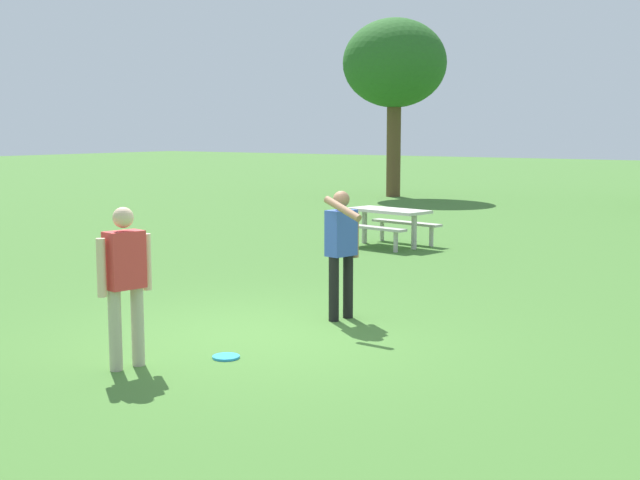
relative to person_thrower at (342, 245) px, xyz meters
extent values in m
plane|color=#447530|center=(-0.33, -1.20, -0.96)|extent=(120.00, 120.00, 0.00)
cylinder|color=black|center=(0.01, 0.13, -0.55)|extent=(0.13, 0.13, 0.82)
cylinder|color=black|center=(-0.04, -0.12, -0.55)|extent=(0.13, 0.13, 0.82)
cube|color=#3856B7|center=(-0.01, 0.00, 0.15)|extent=(0.29, 0.42, 0.58)
sphere|color=#9E7051|center=(-0.01, 0.00, 0.57)|extent=(0.21, 0.21, 0.21)
cylinder|color=#9E7051|center=(0.04, 0.26, 0.10)|extent=(0.09, 0.09, 0.58)
cylinder|color=#9E7051|center=(0.20, -0.31, 0.49)|extent=(0.58, 0.20, 0.28)
cylinder|color=#B7AD93|center=(-0.64, -3.18, -0.55)|extent=(0.13, 0.13, 0.82)
cylinder|color=#B7AD93|center=(-0.59, -2.93, -0.55)|extent=(0.13, 0.13, 0.82)
cube|color=#D83838|center=(-0.62, -3.05, 0.15)|extent=(0.29, 0.42, 0.58)
sphere|color=beige|center=(-0.62, -3.05, 0.57)|extent=(0.21, 0.21, 0.21)
cylinder|color=beige|center=(-0.67, -3.31, 0.10)|extent=(0.09, 0.09, 0.58)
cylinder|color=beige|center=(-0.57, -2.80, 0.10)|extent=(0.09, 0.09, 0.58)
cylinder|color=#2D9EDB|center=(-0.03, -2.22, -0.95)|extent=(0.29, 0.29, 0.03)
cube|color=beige|center=(-2.84, 6.21, -0.22)|extent=(1.81, 1.04, 0.06)
cube|color=#B6B2A8|center=(-2.94, 5.64, -0.52)|extent=(1.72, 0.55, 0.05)
cube|color=#B6B2A8|center=(-2.74, 6.78, -0.52)|extent=(1.72, 0.55, 0.05)
cylinder|color=#B6B2A8|center=(-3.50, 6.32, -0.61)|extent=(0.11, 0.11, 0.71)
cylinder|color=#B6B2A8|center=(-3.60, 5.75, -0.75)|extent=(0.09, 0.09, 0.41)
cylinder|color=#B6B2A8|center=(-3.39, 6.89, -0.75)|extent=(0.09, 0.09, 0.41)
cylinder|color=#B6B2A8|center=(-2.19, 6.09, -0.61)|extent=(0.11, 0.11, 0.71)
cylinder|color=#B6B2A8|center=(-2.29, 5.52, -0.75)|extent=(0.09, 0.09, 0.41)
cylinder|color=#B6B2A8|center=(-2.09, 6.66, -0.75)|extent=(0.09, 0.09, 0.41)
cylinder|color=brown|center=(-9.08, 17.51, 0.89)|extent=(0.51, 0.51, 3.71)
ellipsoid|color=#286023|center=(-9.08, 17.51, 3.76)|extent=(3.66, 3.66, 3.11)
camera|label=1|loc=(5.64, -8.77, 1.44)|focal=46.98mm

